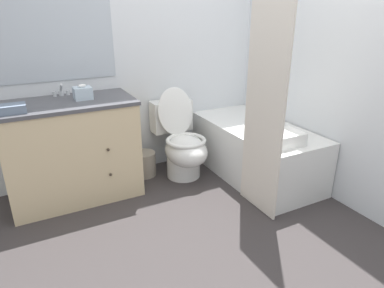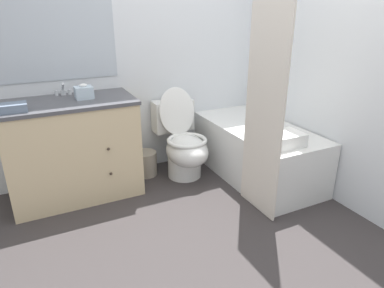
% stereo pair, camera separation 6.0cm
% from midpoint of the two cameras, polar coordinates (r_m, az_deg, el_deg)
% --- Properties ---
extents(ground_plane, '(14.00, 14.00, 0.00)m').
position_cam_midpoint_polar(ground_plane, '(2.54, 4.47, -16.82)').
color(ground_plane, '#383333').
extents(wall_back, '(8.00, 0.06, 2.50)m').
position_cam_midpoint_polar(wall_back, '(3.39, -8.62, 16.03)').
color(wall_back, silver).
rests_on(wall_back, ground_plane).
extents(wall_right, '(0.05, 2.49, 2.50)m').
position_cam_midpoint_polar(wall_right, '(3.39, 18.20, 15.20)').
color(wall_right, silver).
rests_on(wall_right, ground_plane).
extents(vanity_cabinet, '(1.08, 0.60, 0.87)m').
position_cam_midpoint_polar(vanity_cabinet, '(3.13, -18.63, -0.69)').
color(vanity_cabinet, beige).
rests_on(vanity_cabinet, ground_plane).
extents(sink_faucet, '(0.14, 0.12, 0.12)m').
position_cam_midpoint_polar(sink_faucet, '(3.19, -20.19, 8.24)').
color(sink_faucet, silver).
rests_on(sink_faucet, vanity_cabinet).
extents(toilet, '(0.41, 0.68, 0.86)m').
position_cam_midpoint_polar(toilet, '(3.36, -0.98, -0.10)').
color(toilet, white).
rests_on(toilet, ground_plane).
extents(bathtub, '(0.67, 1.39, 0.52)m').
position_cam_midpoint_polar(bathtub, '(3.44, 11.16, -1.15)').
color(bathtub, white).
rests_on(bathtub, ground_plane).
extents(shower_curtain, '(0.01, 0.45, 2.00)m').
position_cam_midpoint_polar(shower_curtain, '(2.62, 12.82, 8.53)').
color(shower_curtain, silver).
rests_on(shower_curtain, ground_plane).
extents(wastebasket, '(0.23, 0.23, 0.24)m').
position_cam_midpoint_polar(wastebasket, '(3.47, -7.28, -3.22)').
color(wastebasket, gray).
rests_on(wastebasket, ground_plane).
extents(tissue_box, '(0.14, 0.13, 0.13)m').
position_cam_midpoint_polar(tissue_box, '(3.02, -17.03, 8.24)').
color(tissue_box, silver).
rests_on(tissue_box, vanity_cabinet).
extents(hand_towel_folded, '(0.20, 0.14, 0.06)m').
position_cam_midpoint_polar(hand_towel_folded, '(2.82, -27.26, 5.38)').
color(hand_towel_folded, slate).
rests_on(hand_towel_folded, vanity_cabinet).
extents(bath_towel_folded, '(0.34, 0.23, 0.11)m').
position_cam_midpoint_polar(bath_towel_folded, '(2.90, 15.42, 0.71)').
color(bath_towel_folded, white).
rests_on(bath_towel_folded, bathtub).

